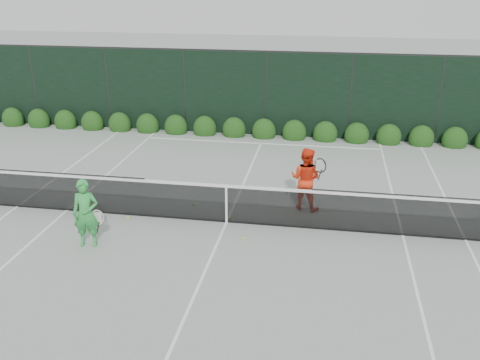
# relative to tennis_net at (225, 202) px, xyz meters

# --- Properties ---
(ground) EXTENTS (80.00, 80.00, 0.00)m
(ground) POSITION_rel_tennis_net_xyz_m (0.02, 0.00, -0.53)
(ground) COLOR gray
(ground) RESTS_ON ground
(tennis_net) EXTENTS (12.90, 0.10, 1.07)m
(tennis_net) POSITION_rel_tennis_net_xyz_m (0.00, 0.00, 0.00)
(tennis_net) COLOR black
(tennis_net) RESTS_ON ground
(player_woman) EXTENTS (0.66, 0.47, 1.54)m
(player_woman) POSITION_rel_tennis_net_xyz_m (-2.76, -1.62, 0.24)
(player_woman) COLOR green
(player_woman) RESTS_ON ground
(player_man) EXTENTS (0.96, 0.81, 1.61)m
(player_man) POSITION_rel_tennis_net_xyz_m (1.82, 1.14, 0.28)
(player_man) COLOR #FF3715
(player_man) RESTS_ON ground
(court_lines) EXTENTS (11.03, 23.83, 0.01)m
(court_lines) POSITION_rel_tennis_net_xyz_m (0.02, 0.00, -0.53)
(court_lines) COLOR white
(court_lines) RESTS_ON ground
(windscreen_fence) EXTENTS (32.00, 21.07, 3.06)m
(windscreen_fence) POSITION_rel_tennis_net_xyz_m (0.02, -2.71, 0.98)
(windscreen_fence) COLOR black
(windscreen_fence) RESTS_ON ground
(hedge_row) EXTENTS (31.66, 0.65, 0.94)m
(hedge_row) POSITION_rel_tennis_net_xyz_m (0.02, 7.15, -0.30)
(hedge_row) COLOR #153A0F
(hedge_row) RESTS_ON ground
(tennis_balls) EXTENTS (3.04, 1.70, 0.07)m
(tennis_balls) POSITION_rel_tennis_net_xyz_m (-0.68, -0.02, -0.50)
(tennis_balls) COLOR #C2DD31
(tennis_balls) RESTS_ON ground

